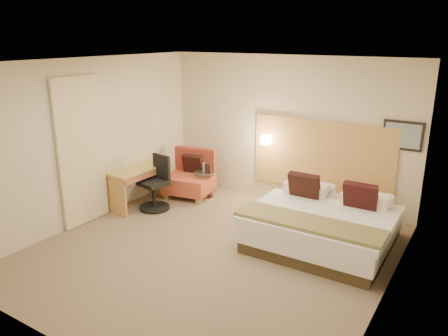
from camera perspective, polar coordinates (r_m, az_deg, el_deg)
The scene contains 20 objects.
floor at distance 6.52m, azimuth -1.60°, elevation -10.82°, with size 4.80×5.00×0.02m, color #7A6852.
ceiling at distance 5.77m, azimuth -1.83°, elevation 13.78°, with size 4.80×5.00×0.02m, color silver.
wall_back at distance 8.15m, azimuth 8.18°, elevation 4.93°, with size 4.80×0.02×2.70m, color beige.
wall_front at distance 4.29m, azimuth -20.86°, elevation -7.37°, with size 4.80×0.02×2.70m, color beige.
wall_left at distance 7.58m, azimuth -17.07°, elevation 3.42°, with size 0.02×5.00×2.70m, color beige.
wall_right at distance 5.14m, azimuth 21.27°, elevation -3.37°, with size 0.02×5.00×2.70m, color beige.
headboard_panel at distance 7.96m, azimuth 12.54°, elevation 1.43°, with size 2.60×0.04×1.30m, color tan.
art_frame at distance 7.52m, azimuth 22.32°, elevation 3.97°, with size 0.62×0.03×0.47m, color black.
art_canvas at distance 7.50m, azimuth 22.30°, elevation 3.94°, with size 0.54×0.01×0.39m, color gray.
lamp_arm at distance 8.26m, azimuth 5.65°, elevation 3.76°, with size 0.02×0.02×0.12m, color white.
lamp_shade at distance 8.21m, azimuth 5.46°, elevation 3.68°, with size 0.15×0.15×0.15m, color #FCEAC4.
curtain at distance 7.42m, azimuth -18.17°, elevation 1.99°, with size 0.06×0.90×2.42m, color beige.
bottle_a at distance 8.40m, azimuth -2.61°, elevation 0.09°, with size 0.05×0.05×0.18m, color #98C4EC.
bottle_b at distance 8.37m, azimuth -2.39°, elevation 0.04°, with size 0.05×0.05×0.18m, color #8AA5D5.
menu_folder at distance 8.28m, azimuth -2.10°, elevation -0.07°, with size 0.12×0.05×0.20m, color black.
bed at distance 6.77m, azimuth 12.89°, elevation -7.10°, with size 2.05×1.96×0.98m.
lounge_chair at distance 8.55m, azimuth -4.39°, elevation -1.26°, with size 0.97×0.88×0.90m.
side_table at distance 8.43m, azimuth -2.46°, elevation -2.05°, with size 0.46×0.46×0.50m.
desk at distance 8.09m, azimuth -11.08°, elevation -1.01°, with size 0.58×1.19×0.73m.
desk_chair at distance 7.95m, azimuth -8.88°, elevation -2.53°, with size 0.64×0.64×0.97m.
Camera 1 is at (3.22, -4.78, 3.04)m, focal length 35.00 mm.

